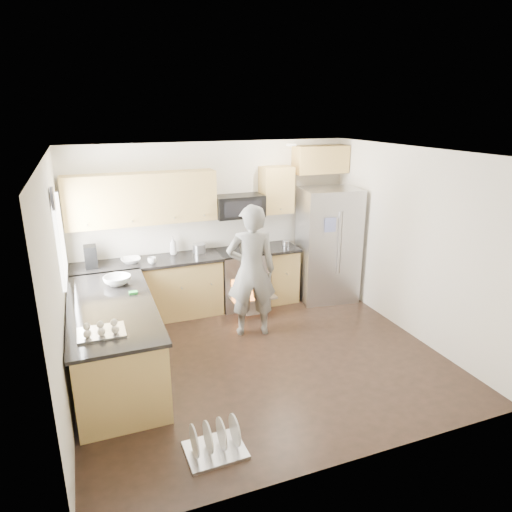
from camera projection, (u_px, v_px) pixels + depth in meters
name	position (u px, v px, depth m)	size (l,w,h in m)	color
ground	(260.00, 357.00, 5.91)	(4.50, 4.50, 0.00)	black
room_shell	(257.00, 232.00, 5.39)	(4.54, 4.04, 2.62)	silver
back_cabinet_run	(183.00, 253.00, 6.96)	(4.45, 0.64, 2.50)	tan
peninsula	(115.00, 340.00, 5.39)	(0.96, 2.36, 1.03)	tan
stove_range	(242.00, 265.00, 7.32)	(0.76, 0.97, 1.79)	#B7B7BC
refrigerator	(328.00, 245.00, 7.51)	(1.00, 0.83, 1.87)	#B7B7BC
person	(251.00, 271.00, 6.28)	(0.68, 0.45, 1.87)	gray
dish_rack	(215.00, 444.00, 4.25)	(0.56, 0.45, 0.34)	#B7B7BC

